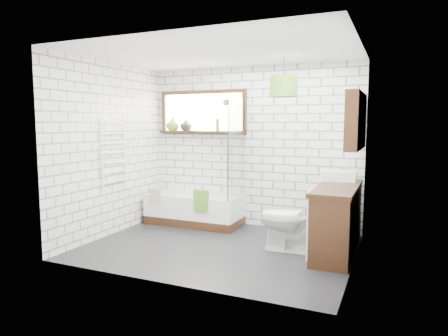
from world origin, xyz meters
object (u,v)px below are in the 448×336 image
at_px(bathtub, 195,209).
at_px(toilet, 292,219).
at_px(pendant, 283,86).
at_px(vanity, 338,219).
at_px(basin, 339,176).

height_order(bathtub, toilet, toilet).
height_order(bathtub, pendant, pendant).
distance_m(vanity, pendant, 1.84).
height_order(vanity, pendant, pendant).
relative_size(vanity, toilet, 1.78).
relative_size(toilet, pendant, 2.30).
relative_size(basin, pendant, 1.24).
height_order(bathtub, basin, basin).
bearing_deg(pendant, toilet, -49.74).
bearing_deg(vanity, basin, 96.84).
height_order(bathtub, vanity, vanity).
bearing_deg(toilet, pendant, -141.40).
height_order(toilet, pendant, pendant).
distance_m(basin, toilet, 0.96).
xyz_separation_m(basin, toilet, (-0.48, -0.67, -0.50)).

